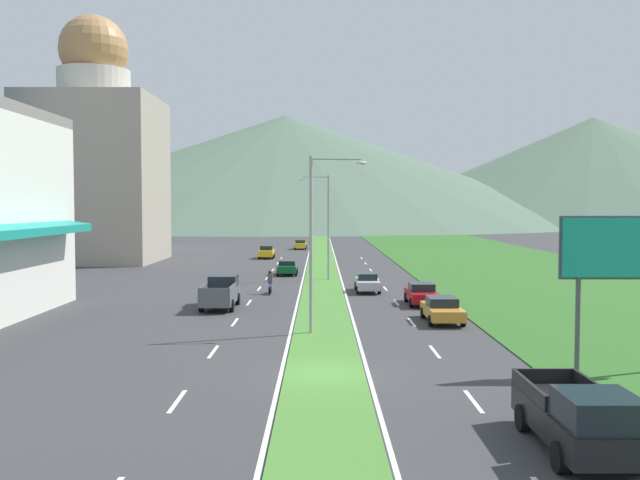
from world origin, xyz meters
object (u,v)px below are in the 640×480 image
Objects in this scene: car_3 at (367,282)px; pickup_truck_1 at (221,293)px; car_2 at (267,252)px; billboard_roadside at (620,256)px; pickup_truck_0 at (579,419)px; car_4 at (287,267)px; car_1 at (300,244)px; street_lamp_mid at (325,220)px; car_0 at (442,309)px; street_lamp_near at (317,232)px; car_5 at (422,294)px; motorcycle_rider at (270,284)px.

pickup_truck_1 is at bearing -51.04° from car_3.
car_3 is at bearing -162.91° from car_2.
pickup_truck_0 is (-4.99, -9.21, -3.75)m from billboard_roadside.
car_1 is at bearing -0.21° from car_4.
car_4 is 49.48m from pickup_truck_0.
car_0 is (6.59, -22.62, -4.66)m from street_lamp_mid.
street_lamp_near is 1.72× the size of pickup_truck_0.
car_1 is (-3.49, 43.67, -4.66)m from street_lamp_mid.
street_lamp_mid is 36.64m from billboard_roadside.
car_5 is (-0.15, 7.03, 0.01)m from car_0.
pickup_truck_0 is at bearing -173.48° from car_1.
pickup_truck_0 reaches higher than car_0.
car_4 is (-10.22, 27.06, -0.00)m from car_0.
car_4 is 21.63m from pickup_truck_1.
car_4 is at bearing 179.79° from car_1.
street_lamp_near is 2.32× the size of car_1.
car_0 is 1.04× the size of car_5.
billboard_roadside is 1.41× the size of car_5.
street_lamp_mid reaches higher than motorcycle_rider.
motorcycle_rider is at bearing 177.46° from car_4.
car_5 is at bearing 24.90° from car_3.
street_lamp_near is at bearing -145.52° from pickup_truck_1.
car_5 is 0.83× the size of pickup_truck_0.
street_lamp_near is 17.32m from motorcycle_rider.
street_lamp_mid is 4.71× the size of motorcycle_rider.
pickup_truck_0 is 30.26m from pickup_truck_1.
pickup_truck_1 is (-10.23, -8.27, 0.24)m from car_3.
car_5 reaches higher than car_1.
pickup_truck_1 is (-3.39, -21.36, 0.25)m from car_4.
street_lamp_mid is 7.39m from car_4.
street_lamp_mid reaches higher than car_4.
car_0 is 67.05m from car_1.
car_5 is at bearing -179.80° from pickup_truck_0.
car_4 is at bearing -153.33° from car_5.
car_2 is 0.95× the size of car_3.
motorcycle_rider is (-15.80, 24.83, -3.99)m from billboard_roadside.
car_0 is at bearing -112.73° from pickup_truck_1.
pickup_truck_1 is at bearing -153.40° from pickup_truck_0.
billboard_roadside is at bearing -147.54° from motorcycle_rider.
car_1 is 60.09m from car_5.
car_1 is 53.61m from motorcycle_rider.
street_lamp_mid is (0.62, 26.23, 0.04)m from street_lamp_near.
street_lamp_mid is at bearing 108.34° from billboard_roadside.
car_3 is at bearing -174.63° from pickup_truck_0.
street_lamp_mid is 11.77m from motorcycle_rider.
car_2 is 35.56m from car_3.
street_lamp_mid is 2.13× the size of car_3.
car_4 is (-6.84, 13.09, -0.01)m from car_3.
street_lamp_near is 12.11m from pickup_truck_1.
billboard_roadside is 1.56× the size of car_4.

